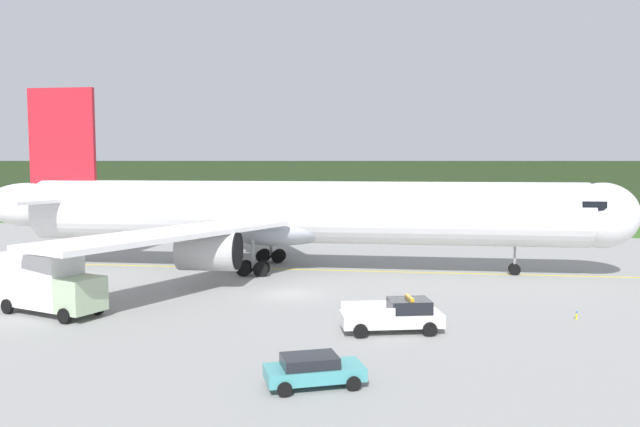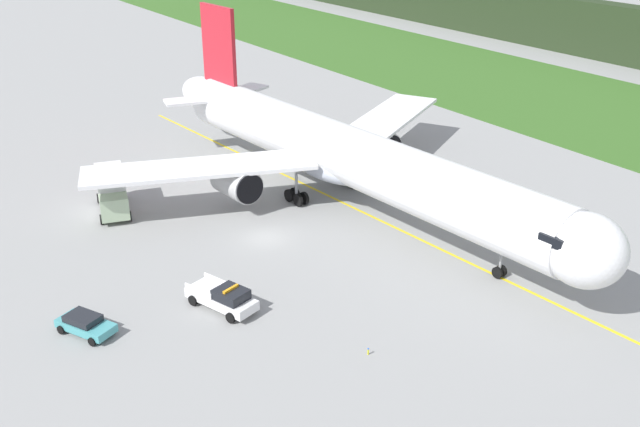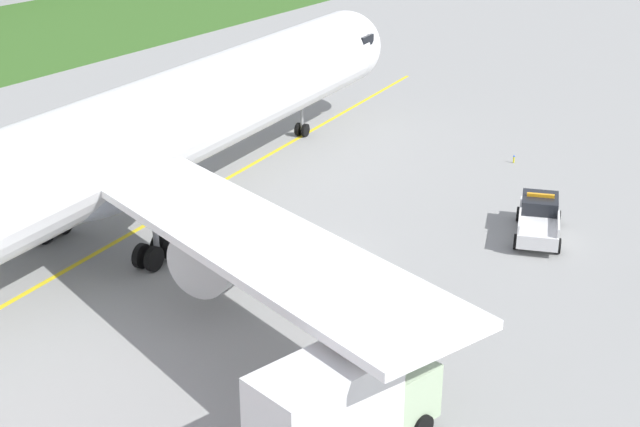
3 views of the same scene
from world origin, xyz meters
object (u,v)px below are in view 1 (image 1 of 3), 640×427
object	(u,v)px
ops_pickup_truck	(395,315)
catering_truck	(49,282)
airliner	(293,214)
staff_car	(313,369)

from	to	relation	value
ops_pickup_truck	catering_truck	world-z (taller)	catering_truck
airliner	catering_truck	bearing A→B (deg)	-119.44
airliner	staff_car	xyz separation A→B (m)	(7.90, -26.81, -4.06)
staff_car	ops_pickup_truck	bearing A→B (deg)	74.34
catering_truck	staff_car	size ratio (longest dim) A/B	1.61
ops_pickup_truck	catering_truck	size ratio (longest dim) A/B	0.81
ops_pickup_truck	catering_truck	bearing A→B (deg)	-178.93
airliner	staff_car	size ratio (longest dim) A/B	12.79
airliner	catering_truck	world-z (taller)	airliner
ops_pickup_truck	airliner	bearing A→B (deg)	120.23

